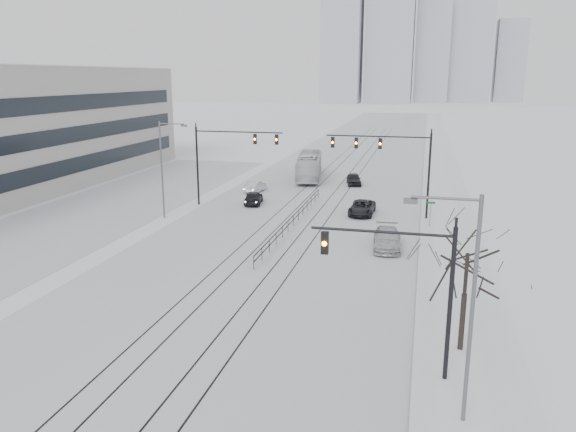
# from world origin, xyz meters

# --- Properties ---
(ground) EXTENTS (500.00, 500.00, 0.00)m
(ground) POSITION_xyz_m (0.00, 0.00, 0.00)
(ground) COLOR white
(ground) RESTS_ON ground
(road) EXTENTS (22.00, 260.00, 0.02)m
(road) POSITION_xyz_m (0.00, 60.00, 0.01)
(road) COLOR silver
(road) RESTS_ON ground
(sidewalk_east) EXTENTS (5.00, 260.00, 0.16)m
(sidewalk_east) POSITION_xyz_m (13.50, 60.00, 0.08)
(sidewalk_east) COLOR white
(sidewalk_east) RESTS_ON ground
(curb) EXTENTS (0.10, 260.00, 0.12)m
(curb) POSITION_xyz_m (11.05, 60.00, 0.06)
(curb) COLOR gray
(curb) RESTS_ON ground
(parking_strip) EXTENTS (14.00, 60.00, 0.03)m
(parking_strip) POSITION_xyz_m (-20.00, 35.00, 0.01)
(parking_strip) COLOR silver
(parking_strip) RESTS_ON ground
(tram_rails) EXTENTS (5.30, 180.00, 0.01)m
(tram_rails) POSITION_xyz_m (-0.00, 40.00, 0.02)
(tram_rails) COLOR black
(tram_rails) RESTS_ON ground
(skyline) EXTENTS (96.00, 48.00, 72.00)m
(skyline) POSITION_xyz_m (5.02, 273.63, 30.65)
(skyline) COLOR #A2A5B1
(skyline) RESTS_ON ground
(traffic_mast_near) EXTENTS (6.10, 0.37, 7.00)m
(traffic_mast_near) POSITION_xyz_m (10.79, 6.00, 4.56)
(traffic_mast_near) COLOR black
(traffic_mast_near) RESTS_ON ground
(traffic_mast_ne) EXTENTS (9.60, 0.37, 8.00)m
(traffic_mast_ne) POSITION_xyz_m (8.15, 34.99, 5.76)
(traffic_mast_ne) COLOR black
(traffic_mast_ne) RESTS_ON ground
(traffic_mast_nw) EXTENTS (9.10, 0.37, 8.00)m
(traffic_mast_nw) POSITION_xyz_m (-8.52, 36.00, 5.57)
(traffic_mast_nw) COLOR black
(traffic_mast_nw) RESTS_ON ground
(street_light_east) EXTENTS (2.73, 0.25, 9.00)m
(street_light_east) POSITION_xyz_m (12.70, 3.00, 5.21)
(street_light_east) COLOR #595B60
(street_light_east) RESTS_ON ground
(street_light_west) EXTENTS (2.73, 0.25, 9.00)m
(street_light_west) POSITION_xyz_m (-12.20, 30.00, 5.21)
(street_light_west) COLOR #595B60
(street_light_west) RESTS_ON ground
(bare_tree) EXTENTS (4.40, 4.40, 6.10)m
(bare_tree) POSITION_xyz_m (13.20, 9.00, 4.49)
(bare_tree) COLOR black
(bare_tree) RESTS_ON ground
(median_fence) EXTENTS (0.06, 24.00, 1.00)m
(median_fence) POSITION_xyz_m (0.00, 30.00, 0.53)
(median_fence) COLOR black
(median_fence) RESTS_ON ground
(street_sign) EXTENTS (0.70, 0.06, 2.40)m
(street_sign) POSITION_xyz_m (11.80, 32.00, 1.61)
(street_sign) COLOR #595B60
(street_sign) RESTS_ON ground
(sedan_sb_inner) EXTENTS (2.30, 4.34, 1.40)m
(sedan_sb_inner) POSITION_xyz_m (-6.01, 37.47, 0.70)
(sedan_sb_inner) COLOR black
(sedan_sb_inner) RESTS_ON ground
(sedan_sb_outer) EXTENTS (1.71, 4.00, 1.28)m
(sedan_sb_outer) POSITION_xyz_m (-7.64, 43.48, 0.64)
(sedan_sb_outer) COLOR silver
(sedan_sb_outer) RESTS_ON ground
(sedan_nb_front) EXTENTS (2.33, 4.88, 1.34)m
(sedan_nb_front) POSITION_xyz_m (5.47, 35.60, 0.67)
(sedan_nb_front) COLOR black
(sedan_nb_front) RESTS_ON ground
(sedan_nb_right) EXTENTS (2.50, 5.32, 1.50)m
(sedan_nb_right) POSITION_xyz_m (8.56, 25.14, 0.75)
(sedan_nb_right) COLOR #B4B8BC
(sedan_nb_right) RESTS_ON ground
(sedan_nb_far) EXTENTS (2.41, 4.33, 1.39)m
(sedan_nb_far) POSITION_xyz_m (2.77, 50.63, 0.70)
(sedan_nb_far) COLOR black
(sedan_nb_far) RESTS_ON ground
(box_truck) EXTENTS (4.52, 12.14, 3.30)m
(box_truck) POSITION_xyz_m (-3.33, 53.13, 1.65)
(box_truck) COLOR silver
(box_truck) RESTS_ON ground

